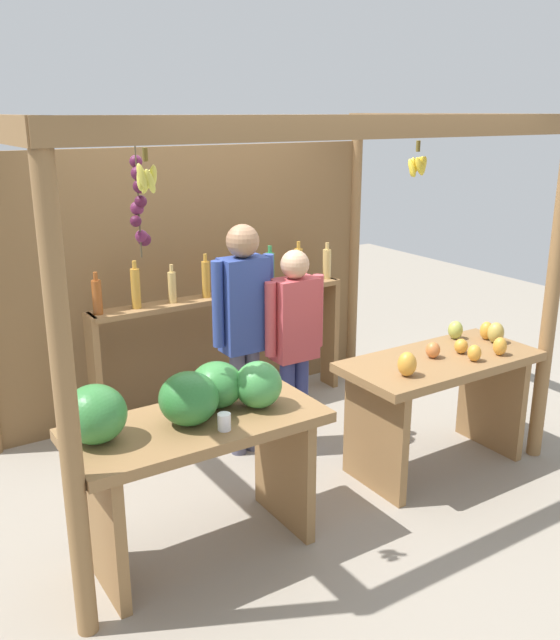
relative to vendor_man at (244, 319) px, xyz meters
The scene contains 7 objects.
ground_plane 1.02m from the vendor_man, 46.12° to the right, with size 12.00×12.00×0.00m, color gray.
market_stall 0.57m from the vendor_man, 77.66° to the left, with size 3.42×2.26×2.38m.
fruit_counter_left 1.25m from the vendor_man, 133.43° to the right, with size 1.45×0.64×1.11m.
fruit_counter_right 1.42m from the vendor_man, 41.59° to the right, with size 1.39×0.64×0.97m.
bottle_shelf_unit 0.76m from the vendor_man, 72.43° to the left, with size 2.20×0.22×1.36m.
vendor_man is the anchor object (origin of this frame).
vendor_woman 0.38m from the vendor_man, 21.02° to the right, with size 0.48×0.20×1.48m.
Camera 1 is at (-2.35, -3.86, 2.39)m, focal length 38.47 mm.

